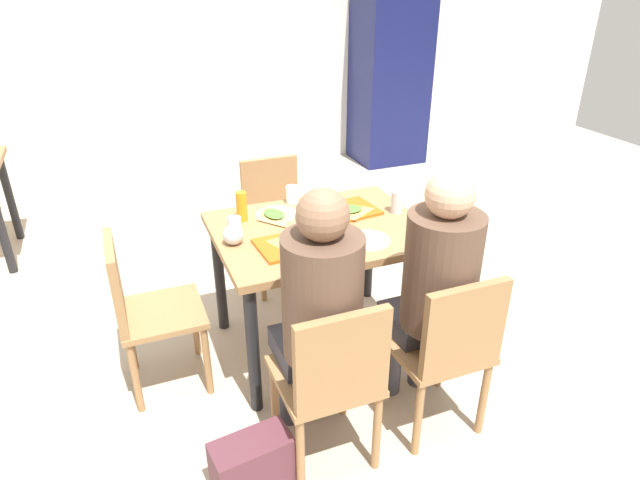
{
  "coord_description": "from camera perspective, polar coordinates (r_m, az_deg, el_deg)",
  "views": [
    {
      "loc": [
        -0.94,
        -2.35,
        1.94
      ],
      "look_at": [
        0.0,
        0.0,
        0.66
      ],
      "focal_mm": 30.51,
      "sensor_mm": 36.0,
      "label": 1
    }
  ],
  "objects": [
    {
      "name": "foil_bundle",
      "position": [
        2.64,
        -9.08,
        0.55
      ],
      "size": [
        0.1,
        0.1,
        0.1
      ],
      "primitive_type": "sphere",
      "color": "silver",
      "rests_on": "main_table"
    },
    {
      "name": "person_in_red",
      "position": [
        2.18,
        -0.09,
        -6.97
      ],
      "size": [
        0.32,
        0.42,
        1.25
      ],
      "color": "#383842",
      "rests_on": "ground_plane"
    },
    {
      "name": "condiment_bottle",
      "position": [
        2.88,
        -8.23,
        3.51
      ],
      "size": [
        0.06,
        0.06,
        0.16
      ],
      "primitive_type": "cylinder",
      "color": "orange",
      "rests_on": "main_table"
    },
    {
      "name": "tray_red_far",
      "position": [
        2.97,
        2.48,
        3.04
      ],
      "size": [
        0.39,
        0.3,
        0.02
      ],
      "primitive_type": "cube",
      "rotation": [
        0.0,
        0.0,
        0.12
      ],
      "color": "#D85914",
      "rests_on": "main_table"
    },
    {
      "name": "person_in_brown_jacket",
      "position": [
        2.4,
        11.98,
        -4.17
      ],
      "size": [
        0.32,
        0.42,
        1.25
      ],
      "color": "#383842",
      "rests_on": "ground_plane"
    },
    {
      "name": "handbag",
      "position": [
        2.39,
        -7.07,
        -22.58
      ],
      "size": [
        0.34,
        0.2,
        0.28
      ],
      "primitive_type": "cube",
      "rotation": [
        0.0,
        0.0,
        0.13
      ],
      "color": "#592D38",
      "rests_on": "ground_plane"
    },
    {
      "name": "chair_left_end",
      "position": [
        2.77,
        -18.18,
        -6.52
      ],
      "size": [
        0.4,
        0.4,
        0.84
      ],
      "color": "#9E7247",
      "rests_on": "ground_plane"
    },
    {
      "name": "soda_can",
      "position": [
        2.98,
        8.07,
        3.96
      ],
      "size": [
        0.07,
        0.07,
        0.12
      ],
      "primitive_type": "cylinder",
      "color": "#B7BCC6",
      "rests_on": "main_table"
    },
    {
      "name": "pizza_slice_a",
      "position": [
        2.61,
        -2.73,
        -0.09
      ],
      "size": [
        0.26,
        0.24,
        0.02
      ],
      "color": "#C68C47",
      "rests_on": "tray_red_near"
    },
    {
      "name": "main_table",
      "position": [
        2.85,
        -0.0,
        -0.47
      ],
      "size": [
        1.08,
        0.84,
        0.74
      ],
      "color": "#9E7247",
      "rests_on": "ground_plane"
    },
    {
      "name": "chair_near_right",
      "position": [
        2.44,
        13.21,
        -10.68
      ],
      "size": [
        0.4,
        0.4,
        0.84
      ],
      "color": "#9E7247",
      "rests_on": "ground_plane"
    },
    {
      "name": "tray_red_near",
      "position": [
        2.62,
        -2.64,
        -0.44
      ],
      "size": [
        0.38,
        0.28,
        0.02
      ],
      "primitive_type": "cube",
      "rotation": [
        0.0,
        0.0,
        0.07
      ],
      "color": "#D85914",
      "rests_on": "main_table"
    },
    {
      "name": "drink_fridge",
      "position": [
        6.02,
        7.33,
        17.11
      ],
      "size": [
        0.7,
        0.6,
        1.9
      ],
      "primitive_type": "cube",
      "color": "#14194C",
      "rests_on": "ground_plane"
    },
    {
      "name": "plastic_cup_d",
      "position": [
        3.05,
        -0.03,
        4.58
      ],
      "size": [
        0.07,
        0.07,
        0.1
      ],
      "primitive_type": "cylinder",
      "color": "white",
      "rests_on": "main_table"
    },
    {
      "name": "chair_far_side",
      "position": [
        3.6,
        -4.76,
        2.83
      ],
      "size": [
        0.4,
        0.4,
        0.84
      ],
      "color": "#9E7247",
      "rests_on": "ground_plane"
    },
    {
      "name": "chair_near_left",
      "position": [
        2.23,
        1.28,
        -14.11
      ],
      "size": [
        0.4,
        0.4,
        0.84
      ],
      "color": "#9E7247",
      "rests_on": "ground_plane"
    },
    {
      "name": "paper_plate_center",
      "position": [
        2.95,
        -4.59,
        2.71
      ],
      "size": [
        0.22,
        0.22,
        0.01
      ],
      "primitive_type": "cylinder",
      "color": "white",
      "rests_on": "main_table"
    },
    {
      "name": "ground_plane",
      "position": [
        3.2,
        -0.0,
        -10.86
      ],
      "size": [
        10.0,
        10.0,
        0.02
      ],
      "primitive_type": "cube",
      "color": "#B7A893"
    },
    {
      "name": "paper_plate_near_edge",
      "position": [
        2.67,
        5.07,
        -0.02
      ],
      "size": [
        0.22,
        0.22,
        0.01
      ],
      "primitive_type": "cylinder",
      "color": "white",
      "rests_on": "main_table"
    },
    {
      "name": "pizza_slice_c",
      "position": [
        2.91,
        -4.86,
        2.66
      ],
      "size": [
        0.16,
        0.23,
        0.02
      ],
      "color": "#DBAD60",
      "rests_on": "paper_plate_center"
    },
    {
      "name": "plastic_cup_a",
      "position": [
        3.08,
        -2.94,
        4.77
      ],
      "size": [
        0.07,
        0.07,
        0.1
      ],
      "primitive_type": "cylinder",
      "color": "white",
      "rests_on": "main_table"
    },
    {
      "name": "plastic_cup_c",
      "position": [
        2.72,
        -8.95,
        1.37
      ],
      "size": [
        0.07,
        0.07,
        0.1
      ],
      "primitive_type": "cylinder",
      "color": "white",
      "rests_on": "main_table"
    },
    {
      "name": "pizza_slice_b",
      "position": [
        2.95,
        2.93,
        3.16
      ],
      "size": [
        0.24,
        0.19,
        0.02
      ],
      "color": "tan",
      "rests_on": "tray_red_far"
    },
    {
      "name": "plastic_cup_b",
      "position": [
        2.5,
        3.62,
        -0.81
      ],
      "size": [
        0.07,
        0.07,
        0.1
      ],
      "primitive_type": "cylinder",
      "color": "white",
      "rests_on": "main_table"
    },
    {
      "name": "back_wall",
      "position": [
        5.66,
        -12.94,
        20.68
      ],
      "size": [
        10.0,
        0.1,
        2.8
      ],
      "primitive_type": "cube",
      "color": "silver",
      "rests_on": "ground_plane"
    }
  ]
}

